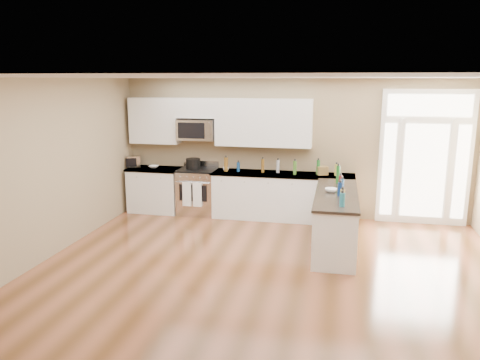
% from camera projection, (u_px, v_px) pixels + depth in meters
% --- Properties ---
extents(ground, '(8.00, 8.00, 0.00)m').
position_uv_depth(ground, '(258.00, 302.00, 5.97)').
color(ground, '#5A3519').
extents(room_shell, '(8.00, 8.00, 8.00)m').
position_uv_depth(room_shell, '(259.00, 170.00, 5.60)').
color(room_shell, '#8F7C5B').
rests_on(room_shell, ground).
extents(back_cabinet_left, '(1.10, 0.66, 0.94)m').
position_uv_depth(back_cabinet_left, '(155.00, 191.00, 9.98)').
color(back_cabinet_left, silver).
rests_on(back_cabinet_left, ground).
extents(back_cabinet_right, '(2.85, 0.66, 0.94)m').
position_uv_depth(back_cabinet_right, '(282.00, 198.00, 9.43)').
color(back_cabinet_right, silver).
rests_on(back_cabinet_right, ground).
extents(peninsula_cabinet, '(0.69, 2.32, 0.94)m').
position_uv_depth(peninsula_cabinet, '(335.00, 222.00, 7.83)').
color(peninsula_cabinet, silver).
rests_on(peninsula_cabinet, ground).
extents(upper_cabinet_left, '(1.04, 0.33, 0.95)m').
position_uv_depth(upper_cabinet_left, '(155.00, 121.00, 9.81)').
color(upper_cabinet_left, silver).
rests_on(upper_cabinet_left, room_shell).
extents(upper_cabinet_right, '(1.94, 0.33, 0.95)m').
position_uv_depth(upper_cabinet_right, '(263.00, 123.00, 9.34)').
color(upper_cabinet_right, silver).
rests_on(upper_cabinet_right, room_shell).
extents(upper_cabinet_short, '(0.82, 0.33, 0.40)m').
position_uv_depth(upper_cabinet_short, '(197.00, 108.00, 9.56)').
color(upper_cabinet_short, silver).
rests_on(upper_cabinet_short, room_shell).
extents(microwave, '(0.78, 0.41, 0.42)m').
position_uv_depth(microwave, '(197.00, 130.00, 9.62)').
color(microwave, silver).
rests_on(microwave, room_shell).
extents(entry_door, '(1.70, 0.10, 2.60)m').
position_uv_depth(entry_door, '(425.00, 158.00, 8.95)').
color(entry_door, white).
rests_on(entry_door, ground).
extents(kitchen_range, '(0.77, 0.69, 1.08)m').
position_uv_depth(kitchen_range, '(198.00, 191.00, 9.78)').
color(kitchen_range, silver).
rests_on(kitchen_range, ground).
extents(stockpot, '(0.34, 0.34, 0.23)m').
position_uv_depth(stockpot, '(193.00, 163.00, 9.72)').
color(stockpot, black).
rests_on(stockpot, kitchen_range).
extents(toaster_oven, '(0.34, 0.31, 0.24)m').
position_uv_depth(toaster_oven, '(134.00, 161.00, 9.98)').
color(toaster_oven, silver).
rests_on(toaster_oven, back_cabinet_left).
extents(cardboard_box, '(0.24, 0.21, 0.17)m').
position_uv_depth(cardboard_box, '(322.00, 171.00, 9.17)').
color(cardboard_box, brown).
rests_on(cardboard_box, back_cabinet_right).
extents(bowl_left, '(0.21, 0.21, 0.05)m').
position_uv_depth(bowl_left, '(154.00, 167.00, 9.88)').
color(bowl_left, white).
rests_on(bowl_left, back_cabinet_left).
extents(bowl_peninsula, '(0.25, 0.25, 0.06)m').
position_uv_depth(bowl_peninsula, '(331.00, 190.00, 7.78)').
color(bowl_peninsula, white).
rests_on(bowl_peninsula, peninsula_cabinet).
extents(cup_counter, '(0.15, 0.15, 0.09)m').
position_uv_depth(cup_counter, '(226.00, 169.00, 9.54)').
color(cup_counter, white).
rests_on(cup_counter, back_cabinet_right).
extents(counter_bottles, '(2.39, 2.41, 0.32)m').
position_uv_depth(counter_bottles, '(303.00, 175.00, 8.53)').
color(counter_bottles, '#19591E').
rests_on(counter_bottles, back_cabinet_right).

